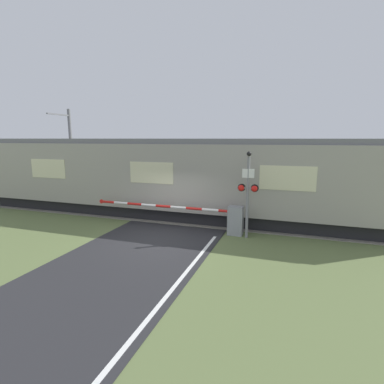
{
  "coord_description": "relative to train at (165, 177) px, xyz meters",
  "views": [
    {
      "loc": [
        4.89,
        -10.18,
        3.9
      ],
      "look_at": [
        0.7,
        2.17,
        1.56
      ],
      "focal_mm": 28.0,
      "sensor_mm": 36.0,
      "label": 1
    }
  ],
  "objects": [
    {
      "name": "ground_plane",
      "position": [
        1.25,
        -3.66,
        -1.99
      ],
      "size": [
        80.0,
        80.0,
        0.0
      ],
      "primitive_type": "plane",
      "color": "#5B6B3D"
    },
    {
      "name": "track_bed",
      "position": [
        1.25,
        0.0,
        -1.97
      ],
      "size": [
        36.0,
        3.2,
        0.13
      ],
      "color": "slate",
      "rests_on": "ground_plane"
    },
    {
      "name": "train",
      "position": [
        0.0,
        0.0,
        0.0
      ],
      "size": [
        21.62,
        3.1,
        3.89
      ],
      "color": "black",
      "rests_on": "ground_plane"
    },
    {
      "name": "crossing_barrier",
      "position": [
        3.39,
        -2.1,
        -1.32
      ],
      "size": [
        6.81,
        0.44,
        1.18
      ],
      "color": "gray",
      "rests_on": "ground_plane"
    },
    {
      "name": "signal_post",
      "position": [
        4.52,
        -2.31,
        -0.05
      ],
      "size": [
        0.81,
        0.26,
        3.41
      ],
      "color": "gray",
      "rests_on": "ground_plane"
    },
    {
      "name": "catenary_pole",
      "position": [
        -7.46,
        2.0,
        1.02
      ],
      "size": [
        0.2,
        1.9,
        5.72
      ],
      "color": "slate",
      "rests_on": "ground_plane"
    }
  ]
}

